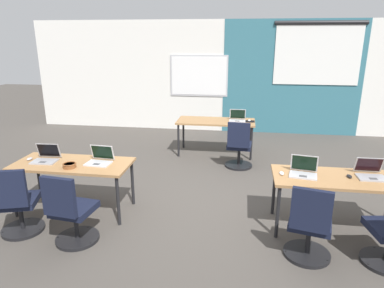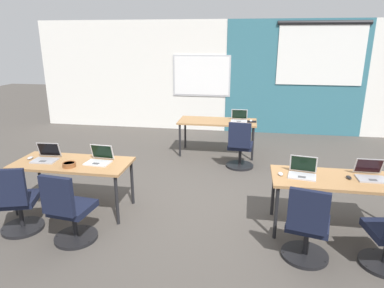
{
  "view_description": "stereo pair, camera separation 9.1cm",
  "coord_description": "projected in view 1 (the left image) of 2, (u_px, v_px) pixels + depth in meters",
  "views": [
    {
      "loc": [
        0.53,
        -4.73,
        2.36
      ],
      "look_at": [
        -0.22,
        0.31,
        0.78
      ],
      "focal_mm": 32.07,
      "sensor_mm": 36.0,
      "label": 1
    },
    {
      "loc": [
        0.62,
        -4.72,
        2.36
      ],
      "look_at": [
        -0.22,
        0.31,
        0.78
      ],
      "focal_mm": 32.07,
      "sensor_mm": 36.0,
      "label": 2
    }
  ],
  "objects": [
    {
      "name": "laptop_near_right_end",
      "position": [
        371.0,
        173.0,
        4.22
      ],
      "size": [
        0.33,
        0.31,
        0.23
      ],
      "rotation": [
        0.0,
        0.0,
        0.01
      ],
      "color": "#9E9EA3",
      "rests_on": "desk_near_right"
    },
    {
      "name": "laptop_far_right",
      "position": [
        237.0,
        118.0,
        7.07
      ],
      "size": [
        0.33,
        0.3,
        0.23
      ],
      "rotation": [
        0.0,
        0.0,
        -0.01
      ],
      "color": "silver",
      "rests_on": "desk_far_center"
    },
    {
      "name": "chair_near_right_inner",
      "position": [
        309.0,
        229.0,
        3.72
      ],
      "size": [
        0.53,
        0.58,
        0.92
      ],
      "rotation": [
        0.0,
        0.0,
        2.91
      ],
      "color": "black",
      "rests_on": "ground"
    },
    {
      "name": "snack_bowl",
      "position": [
        69.0,
        165.0,
        4.52
      ],
      "size": [
        0.18,
        0.18,
        0.06
      ],
      "color": "brown",
      "rests_on": "desk_near_left"
    },
    {
      "name": "chair_far_right",
      "position": [
        239.0,
        149.0,
        6.41
      ],
      "size": [
        0.52,
        0.55,
        0.92
      ],
      "rotation": [
        0.0,
        0.0,
        3.07
      ],
      "color": "black",
      "rests_on": "ground"
    },
    {
      "name": "desk_near_right",
      "position": [
        339.0,
        182.0,
        4.24
      ],
      "size": [
        1.6,
        0.7,
        0.72
      ],
      "color": "#A37547",
      "rests_on": "ground"
    },
    {
      "name": "desk_far_center",
      "position": [
        216.0,
        123.0,
        7.13
      ],
      "size": [
        1.6,
        0.7,
        0.72
      ],
      "color": "#A37547",
      "rests_on": "ground"
    },
    {
      "name": "mouse_near_right_end",
      "position": [
        349.0,
        176.0,
        4.21
      ],
      "size": [
        0.07,
        0.11,
        0.03
      ],
      "color": "black",
      "rests_on": "desk_near_right"
    },
    {
      "name": "laptop_near_right_inner",
      "position": [
        303.0,
        171.0,
        4.28
      ],
      "size": [
        0.37,
        0.33,
        0.24
      ],
      "rotation": [
        0.0,
        0.0,
        -0.18
      ],
      "color": "#B7B7BC",
      "rests_on": "desk_near_right"
    },
    {
      "name": "mouse_near_right_inner",
      "position": [
        282.0,
        173.0,
        4.3
      ],
      "size": [
        0.07,
        0.11,
        0.03
      ],
      "color": "silver",
      "rests_on": "desk_near_right"
    },
    {
      "name": "mouse_near_left_end",
      "position": [
        30.0,
        159.0,
        4.81
      ],
      "size": [
        0.07,
        0.11,
        0.03
      ],
      "color": "#B2B2B7",
      "rests_on": "desk_near_left"
    },
    {
      "name": "mouse_far_right",
      "position": [
        249.0,
        120.0,
        7.03
      ],
      "size": [
        0.07,
        0.11,
        0.03
      ],
      "color": "silver",
      "rests_on": "mousepad_far_right"
    },
    {
      "name": "chair_near_left_end",
      "position": [
        17.0,
        207.0,
        4.22
      ],
      "size": [
        0.55,
        0.6,
        0.92
      ],
      "rotation": [
        0.0,
        0.0,
        3.44
      ],
      "color": "black",
      "rests_on": "ground"
    },
    {
      "name": "chair_near_left_inner",
      "position": [
        71.0,
        215.0,
        4.02
      ],
      "size": [
        0.52,
        0.56,
        0.92
      ],
      "rotation": [
        0.0,
        0.0,
        3.02
      ],
      "color": "black",
      "rests_on": "ground"
    },
    {
      "name": "mousepad_far_right",
      "position": [
        249.0,
        121.0,
        7.03
      ],
      "size": [
        0.22,
        0.19,
        0.0
      ],
      "color": "black",
      "rests_on": "desk_far_center"
    },
    {
      "name": "laptop_near_left_inner",
      "position": [
        100.0,
        159.0,
        4.69
      ],
      "size": [
        0.35,
        0.31,
        0.23
      ],
      "rotation": [
        0.0,
        0.0,
        -0.07
      ],
      "color": "silver",
      "rests_on": "desk_near_left"
    },
    {
      "name": "laptop_near_left_end",
      "position": [
        46.0,
        157.0,
        4.77
      ],
      "size": [
        0.35,
        0.31,
        0.23
      ],
      "rotation": [
        0.0,
        0.0,
        0.05
      ],
      "color": "#9E9EA3",
      "rests_on": "desk_near_left"
    },
    {
      "name": "desk_near_left",
      "position": [
        73.0,
        167.0,
        4.73
      ],
      "size": [
        1.6,
        0.7,
        0.72
      ],
      "color": "#A37547",
      "rests_on": "ground"
    },
    {
      "name": "back_wall_assembly",
      "position": [
        225.0,
        77.0,
        8.78
      ],
      "size": [
        10.0,
        0.27,
        2.8
      ],
      "color": "silver",
      "rests_on": "ground"
    },
    {
      "name": "ground_plane",
      "position": [
        203.0,
        199.0,
        5.24
      ],
      "size": [
        24.0,
        24.0,
        0.0
      ],
      "color": "#47423D"
    }
  ]
}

